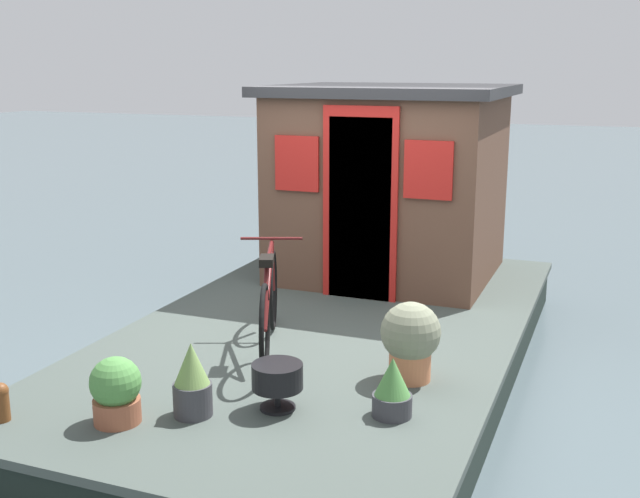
{
  "coord_description": "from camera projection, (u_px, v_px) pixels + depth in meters",
  "views": [
    {
      "loc": [
        -5.93,
        -2.26,
        2.59
      ],
      "look_at": [
        -0.2,
        0.0,
        1.13
      ],
      "focal_mm": 43.83,
      "sensor_mm": 36.0,
      "label": 1
    }
  ],
  "objects": [
    {
      "name": "ground_plane",
      "position": [
        328.0,
        371.0,
        6.77
      ],
      "size": [
        60.0,
        60.0,
        0.0
      ],
      "primitive_type": "plane",
      "color": "#4C5B60"
    },
    {
      "name": "potted_plant_geranium",
      "position": [
        410.0,
        338.0,
        5.42
      ],
      "size": [
        0.42,
        0.42,
        0.56
      ],
      "color": "#C6754C",
      "rests_on": "houseboat_deck"
    },
    {
      "name": "houseboat_cabin",
      "position": [
        390.0,
        181.0,
        8.04
      ],
      "size": [
        2.09,
        2.31,
        1.96
      ],
      "color": "brown",
      "rests_on": "houseboat_deck"
    },
    {
      "name": "houseboat_deck",
      "position": [
        329.0,
        347.0,
        6.72
      ],
      "size": [
        5.75,
        3.15,
        0.43
      ],
      "color": "#424C47",
      "rests_on": "ground_plane"
    },
    {
      "name": "charcoal_grill",
      "position": [
        277.0,
        378.0,
        4.97
      ],
      "size": [
        0.33,
        0.33,
        0.31
      ],
      "color": "black",
      "rests_on": "houseboat_deck"
    },
    {
      "name": "potted_plant_lavender",
      "position": [
        116.0,
        390.0,
        4.79
      ],
      "size": [
        0.32,
        0.32,
        0.42
      ],
      "color": "#935138",
      "rests_on": "houseboat_deck"
    },
    {
      "name": "potted_plant_basil",
      "position": [
        192.0,
        381.0,
        4.88
      ],
      "size": [
        0.25,
        0.25,
        0.48
      ],
      "color": "#38383D",
      "rests_on": "houseboat_deck"
    },
    {
      "name": "potted_plant_thyme",
      "position": [
        392.0,
        388.0,
        4.88
      ],
      "size": [
        0.25,
        0.25,
        0.39
      ],
      "color": "#38383D",
      "rests_on": "houseboat_deck"
    },
    {
      "name": "bicycle",
      "position": [
        269.0,
        304.0,
        5.98
      ],
      "size": [
        1.57,
        0.72,
        0.8
      ],
      "color": "black",
      "rests_on": "houseboat_deck"
    },
    {
      "name": "mooring_bollard",
      "position": [
        1.0,
        400.0,
        4.83
      ],
      "size": [
        0.11,
        0.11,
        0.25
      ],
      "color": "brown",
      "rests_on": "houseboat_deck"
    }
  ]
}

